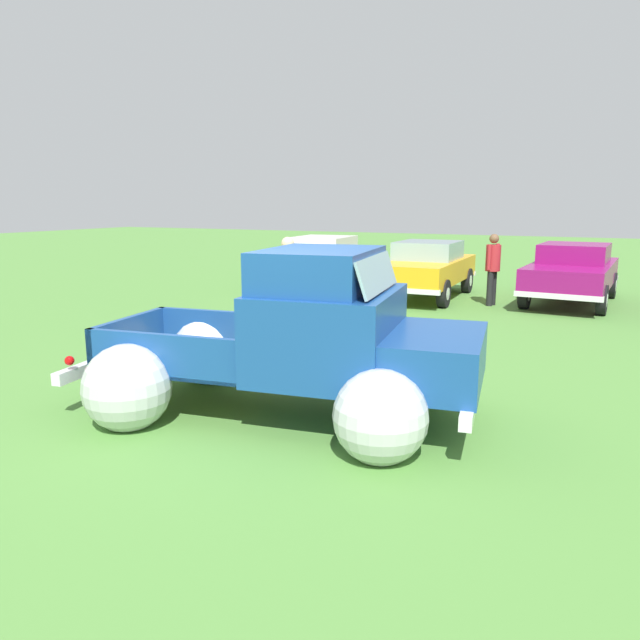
{
  "coord_description": "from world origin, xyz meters",
  "views": [
    {
      "loc": [
        3.4,
        -5.8,
        2.42
      ],
      "look_at": [
        0.0,
        1.21,
        0.88
      ],
      "focal_mm": 33.68,
      "sensor_mm": 36.0,
      "label": 1
    }
  ],
  "objects_px": {
    "show_car_1": "(426,267)",
    "show_car_2": "(572,271)",
    "spectator_1": "(493,265)",
    "spectator_0": "(288,279)",
    "show_car_0": "(321,259)",
    "vintage_pickup_truck": "(306,352)"
  },
  "relations": [
    {
      "from": "show_car_0",
      "to": "spectator_1",
      "type": "bearing_deg",
      "value": 71.71
    },
    {
      "from": "spectator_0",
      "to": "spectator_1",
      "type": "bearing_deg",
      "value": 90.41
    },
    {
      "from": "show_car_1",
      "to": "spectator_1",
      "type": "relative_size",
      "value": 2.45
    },
    {
      "from": "show_car_1",
      "to": "show_car_2",
      "type": "xyz_separation_m",
      "value": [
        3.42,
        0.67,
        0.0
      ]
    },
    {
      "from": "spectator_0",
      "to": "show_car_0",
      "type": "bearing_deg",
      "value": 140.91
    },
    {
      "from": "show_car_2",
      "to": "spectator_1",
      "type": "xyz_separation_m",
      "value": [
        -1.68,
        -1.2,
        0.18
      ]
    },
    {
      "from": "vintage_pickup_truck",
      "to": "show_car_1",
      "type": "height_order",
      "value": "vintage_pickup_truck"
    },
    {
      "from": "show_car_1",
      "to": "spectator_1",
      "type": "distance_m",
      "value": 1.83
    },
    {
      "from": "spectator_0",
      "to": "spectator_1",
      "type": "relative_size",
      "value": 1.07
    },
    {
      "from": "show_car_1",
      "to": "spectator_0",
      "type": "bearing_deg",
      "value": -11.86
    },
    {
      "from": "vintage_pickup_truck",
      "to": "spectator_0",
      "type": "height_order",
      "value": "vintage_pickup_truck"
    },
    {
      "from": "vintage_pickup_truck",
      "to": "show_car_1",
      "type": "distance_m",
      "value": 9.21
    },
    {
      "from": "vintage_pickup_truck",
      "to": "show_car_2",
      "type": "bearing_deg",
      "value": 69.4
    },
    {
      "from": "show_car_0",
      "to": "show_car_2",
      "type": "relative_size",
      "value": 1.08
    },
    {
      "from": "vintage_pickup_truck",
      "to": "show_car_2",
      "type": "distance_m",
      "value": 10.05
    },
    {
      "from": "show_car_0",
      "to": "spectator_0",
      "type": "height_order",
      "value": "spectator_0"
    },
    {
      "from": "show_car_2",
      "to": "vintage_pickup_truck",
      "type": "bearing_deg",
      "value": -8.95
    },
    {
      "from": "show_car_0",
      "to": "spectator_1",
      "type": "distance_m",
      "value": 5.28
    },
    {
      "from": "show_car_1",
      "to": "spectator_1",
      "type": "height_order",
      "value": "spectator_1"
    },
    {
      "from": "show_car_0",
      "to": "show_car_1",
      "type": "distance_m",
      "value": 3.45
    },
    {
      "from": "spectator_0",
      "to": "spectator_1",
      "type": "xyz_separation_m",
      "value": [
        2.81,
        4.88,
        -0.07
      ]
    },
    {
      "from": "show_car_0",
      "to": "spectator_0",
      "type": "xyz_separation_m",
      "value": [
        2.31,
        -6.15,
        0.25
      ]
    }
  ]
}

